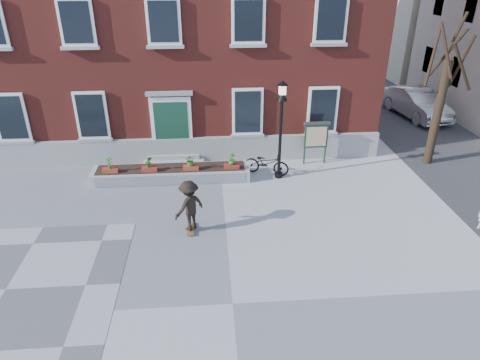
{
  "coord_description": "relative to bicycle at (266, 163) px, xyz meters",
  "views": [
    {
      "loc": [
        -0.46,
        -8.28,
        7.77
      ],
      "look_at": [
        0.5,
        4.0,
        1.5
      ],
      "focal_mm": 32.0,
      "sensor_mm": 36.0,
      "label": 1
    }
  ],
  "objects": [
    {
      "name": "ground",
      "position": [
        -1.85,
        -7.42,
        -0.49
      ],
      "size": [
        100.0,
        100.0,
        0.0
      ],
      "primitive_type": "plane",
      "color": "#A0A0A2",
      "rests_on": "ground"
    },
    {
      "name": "checker_patch",
      "position": [
        -7.85,
        -6.42,
        -0.49
      ],
      "size": [
        6.0,
        6.0,
        0.01
      ],
      "primitive_type": "cube",
      "color": "#555557",
      "rests_on": "ground"
    },
    {
      "name": "bicycle",
      "position": [
        0.0,
        0.0,
        0.0
      ],
      "size": [
        1.98,
        1.27,
        0.98
      ],
      "primitive_type": "imported",
      "rotation": [
        0.0,
        0.0,
        1.21
      ],
      "color": "black",
      "rests_on": "ground"
    },
    {
      "name": "parked_car",
      "position": [
        9.31,
        6.68,
        0.29
      ],
      "size": [
        2.35,
        4.96,
        1.57
      ],
      "primitive_type": "imported",
      "rotation": [
        0.0,
        0.0,
        0.15
      ],
      "color": "silver",
      "rests_on": "ground"
    },
    {
      "name": "planter_assembly",
      "position": [
        -3.83,
        -0.25,
        -0.18
      ],
      "size": [
        6.2,
        1.12,
        1.15
      ],
      "color": "#B3B2AE",
      "rests_on": "ground"
    },
    {
      "name": "bare_tree",
      "position": [
        7.16,
        0.59,
        2.3
      ],
      "size": [
        1.83,
        1.83,
        6.16
      ],
      "color": "#302215",
      "rests_on": "ground"
    },
    {
      "name": "lamp_post",
      "position": [
        0.46,
        -0.34,
        2.05
      ],
      "size": [
        0.4,
        0.4,
        3.93
      ],
      "color": "black",
      "rests_on": "ground"
    },
    {
      "name": "notice_board",
      "position": [
        2.21,
        0.87,
        0.77
      ],
      "size": [
        1.1,
        0.16,
        1.87
      ],
      "color": "#172F21",
      "rests_on": "ground"
    },
    {
      "name": "skateboarder",
      "position": [
        -2.99,
        -3.96,
        0.43
      ],
      "size": [
        1.25,
        1.2,
        1.78
      ],
      "color": "brown",
      "rests_on": "ground"
    }
  ]
}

